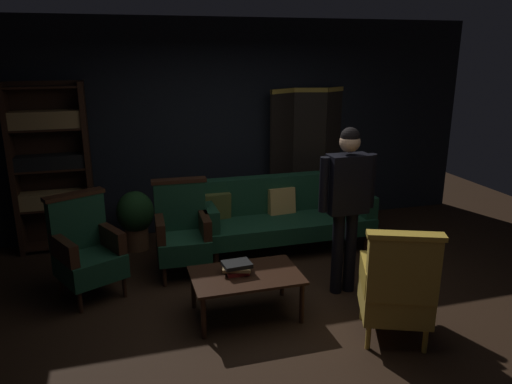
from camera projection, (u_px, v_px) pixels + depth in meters
ground_plane at (279, 309)px, 4.70m from camera, size 10.00×10.00×0.00m
back_wall at (222, 127)px, 6.56m from camera, size 7.20×0.10×2.80m
folding_screen at (309, 154)px, 6.88m from camera, size 1.26×0.36×1.90m
bookshelf at (52, 165)px, 5.84m from camera, size 0.90×0.32×2.05m
velvet_couch at (284, 213)px, 6.06m from camera, size 2.12×0.78×0.88m
coffee_table at (246, 279)px, 4.49m from camera, size 1.00×0.64×0.42m
armchair_gilt_accent at (397, 288)px, 4.07m from camera, size 0.76×0.75×1.04m
armchair_wing_left at (86, 249)px, 4.86m from camera, size 0.77×0.77×1.04m
armchair_wing_right at (182, 231)px, 5.34m from camera, size 0.61×0.60×1.04m
standing_figure at (347, 196)px, 4.76m from camera, size 0.59×0.23×1.70m
potted_plant at (136, 216)px, 6.00m from camera, size 0.45×0.45×0.74m
book_red_leather at (237, 271)px, 4.49m from camera, size 0.20×0.18×0.04m
book_tan_leather at (237, 268)px, 4.48m from camera, size 0.30×0.25×0.03m
book_black_cloth at (237, 264)px, 4.48m from camera, size 0.27×0.21×0.04m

